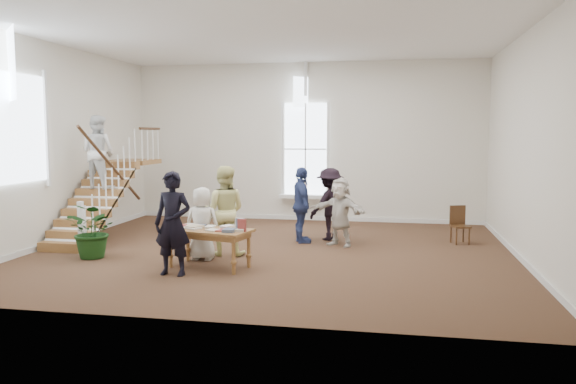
% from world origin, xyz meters
% --- Properties ---
extents(ground, '(10.00, 10.00, 0.00)m').
position_xyz_m(ground, '(0.00, 0.00, 0.00)').
color(ground, '#43291A').
rests_on(ground, ground).
extents(room_shell, '(10.49, 10.00, 10.00)m').
position_xyz_m(room_shell, '(-0.00, 4.39, 0.40)').
color(room_shell, silver).
rests_on(room_shell, ground).
extents(staircase, '(1.10, 4.10, 2.92)m').
position_xyz_m(staircase, '(-4.34, 0.75, 1.62)').
color(staircase, brown).
rests_on(staircase, ground).
extents(library_table, '(1.68, 1.11, 0.79)m').
position_xyz_m(library_table, '(-0.88, -1.57, 0.65)').
color(library_table, brown).
rests_on(library_table, ground).
extents(police_officer, '(0.69, 0.47, 1.84)m').
position_xyz_m(police_officer, '(-1.32, -2.23, 0.92)').
color(police_officer, black).
rests_on(police_officer, ground).
extents(elderly_woman, '(0.71, 0.47, 1.45)m').
position_xyz_m(elderly_woman, '(-1.22, -0.98, 0.72)').
color(elderly_woman, silver).
rests_on(elderly_woman, ground).
extents(person_yellow, '(0.96, 0.79, 1.84)m').
position_xyz_m(person_yellow, '(-0.92, -0.48, 0.92)').
color(person_yellow, '#E8E291').
rests_on(person_yellow, ground).
extents(woman_cluster_a, '(0.76, 1.10, 1.74)m').
position_xyz_m(woman_cluster_a, '(0.43, 1.11, 0.87)').
color(woman_cluster_a, navy).
rests_on(woman_cluster_a, ground).
extents(woman_cluster_b, '(1.21, 1.23, 1.69)m').
position_xyz_m(woman_cluster_b, '(1.03, 1.56, 0.85)').
color(woman_cluster_b, black).
rests_on(woman_cluster_b, ground).
extents(woman_cluster_c, '(1.46, 1.07, 1.53)m').
position_xyz_m(woman_cluster_c, '(1.33, 0.91, 0.76)').
color(woman_cluster_c, silver).
rests_on(woman_cluster_c, ground).
extents(floor_plant, '(1.20, 1.10, 1.12)m').
position_xyz_m(floor_plant, '(-3.40, -1.25, 0.56)').
color(floor_plant, '#143912').
rests_on(floor_plant, ground).
extents(side_chair, '(0.47, 0.47, 0.86)m').
position_xyz_m(side_chair, '(3.98, 1.71, 0.47)').
color(side_chair, '#341C0E').
rests_on(side_chair, ground).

